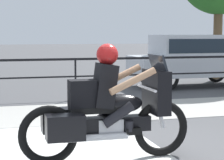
% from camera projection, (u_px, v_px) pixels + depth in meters
% --- Properties ---
extents(ground_plane, '(120.00, 120.00, 0.00)m').
position_uv_depth(ground_plane, '(146.00, 154.00, 6.22)').
color(ground_plane, '#4C4C4F').
extents(sidewalk_band, '(44.00, 2.40, 0.01)m').
position_uv_depth(sidewalk_band, '(93.00, 112.00, 9.48)').
color(sidewalk_band, '#A8A59E').
rests_on(sidewalk_band, ground).
extents(fence_railing, '(36.00, 0.05, 1.07)m').
position_uv_depth(fence_railing, '(75.00, 67.00, 11.29)').
color(fence_railing, black).
rests_on(fence_railing, ground).
extents(motorcycle, '(2.35, 0.76, 1.58)m').
position_uv_depth(motorcycle, '(107.00, 109.00, 5.83)').
color(motorcycle, black).
rests_on(motorcycle, ground).
extents(parked_car, '(4.04, 1.78, 1.65)m').
position_uv_depth(parked_car, '(191.00, 57.00, 13.91)').
color(parked_car, '#B7BCC4').
rests_on(parked_car, ground).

